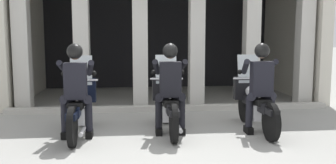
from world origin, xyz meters
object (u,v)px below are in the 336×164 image
Objects in this scene: police_officer_right at (261,80)px; motorcycle_center at (169,103)px; motorcycle_left at (79,105)px; police_officer_center at (170,81)px; motorcycle_right at (255,102)px; police_officer_left at (76,83)px.

motorcycle_center is at bearing 178.82° from police_officer_right.
motorcycle_center is at bearing 8.83° from motorcycle_left.
motorcycle_center is (1.58, 0.07, 0.00)m from motorcycle_left.
police_officer_center reaches higher than motorcycle_left.
police_officer_right is (3.16, -0.29, 0.44)m from motorcycle_left.
police_officer_center is 1.66m from motorcycle_right.
motorcycle_right is (3.16, 0.28, -0.44)m from police_officer_left.
police_officer_right is (-0.00, -0.28, 0.44)m from motorcycle_right.
motorcycle_right is at bearing 11.25° from police_officer_left.
motorcycle_left is 0.52m from police_officer_left.
motorcycle_right is at bearing 101.43° from police_officer_right.
police_officer_left is 1.00× the size of police_officer_center.
motorcycle_right is (1.58, 0.21, -0.44)m from police_officer_center.
motorcycle_right is (1.58, -0.08, 0.00)m from motorcycle_center.
police_officer_center is 1.58m from police_officer_right.
motorcycle_left is 3.16m from motorcycle_right.
motorcycle_center is 1.29× the size of police_officer_right.
police_officer_right is at bearing 6.13° from police_officer_left.
police_officer_left reaches higher than motorcycle_center.
motorcycle_left is 1.65m from police_officer_center.
police_officer_center and police_officer_right have the same top height.
police_officer_left and police_officer_right have the same top height.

